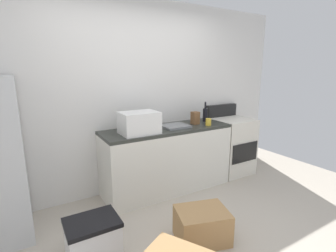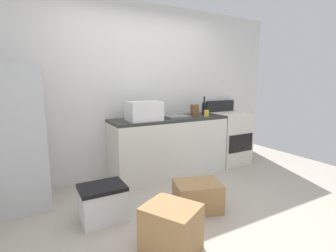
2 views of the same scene
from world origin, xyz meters
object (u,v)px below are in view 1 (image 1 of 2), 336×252
object	(u,v)px
knife_block	(195,118)
cardboard_box_large	(202,225)
microwave	(139,123)
storage_bin	(93,239)
wine_bottle	(205,114)
stove_oven	(231,145)
coffee_mug	(208,122)

from	to	relation	value
knife_block	cardboard_box_large	bearing A→B (deg)	-123.13
microwave	cardboard_box_large	world-z (taller)	microwave
microwave	cardboard_box_large	xyz separation A→B (m)	(0.19, -1.05, -0.87)
cardboard_box_large	storage_bin	distance (m)	1.04
wine_bottle	storage_bin	bearing A→B (deg)	-155.40
stove_oven	coffee_mug	xyz separation A→B (m)	(-0.64, -0.18, 0.48)
microwave	cardboard_box_large	bearing A→B (deg)	-79.95
coffee_mug	microwave	bearing A→B (deg)	175.43
cardboard_box_large	microwave	bearing A→B (deg)	100.05
storage_bin	coffee_mug	bearing A→B (deg)	19.78
coffee_mug	storage_bin	xyz separation A→B (m)	(-1.84, -0.66, -0.76)
cardboard_box_large	storage_bin	size ratio (longest dim) A/B	1.09
stove_oven	storage_bin	xyz separation A→B (m)	(-2.48, -0.84, -0.27)
microwave	wine_bottle	distance (m)	1.18
stove_oven	cardboard_box_large	size ratio (longest dim) A/B	2.19
stove_oven	coffee_mug	bearing A→B (deg)	-164.44
stove_oven	knife_block	size ratio (longest dim) A/B	6.11
stove_oven	coffee_mug	distance (m)	0.82
cardboard_box_large	storage_bin	xyz separation A→B (m)	(-0.99, 0.30, 0.03)
stove_oven	coffee_mug	size ratio (longest dim) A/B	11.00
stove_oven	cardboard_box_large	bearing A→B (deg)	-142.49
microwave	stove_oven	bearing A→B (deg)	3.30
wine_bottle	coffee_mug	world-z (taller)	wine_bottle
wine_bottle	cardboard_box_large	world-z (taller)	wine_bottle
knife_block	storage_bin	size ratio (longest dim) A/B	0.39
microwave	knife_block	distance (m)	0.93
knife_block	cardboard_box_large	size ratio (longest dim) A/B	0.36
coffee_mug	storage_bin	distance (m)	2.10
wine_bottle	storage_bin	distance (m)	2.32
wine_bottle	cardboard_box_large	size ratio (longest dim) A/B	0.60
coffee_mug	storage_bin	world-z (taller)	coffee_mug
wine_bottle	storage_bin	world-z (taller)	wine_bottle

